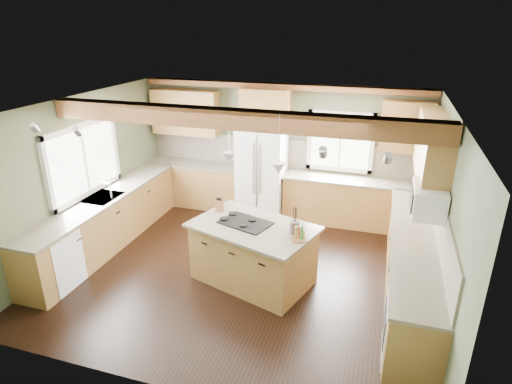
% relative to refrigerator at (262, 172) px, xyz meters
% --- Properties ---
extents(floor, '(5.60, 5.60, 0.00)m').
position_rel_refrigerator_xyz_m(floor, '(0.30, -2.12, -0.90)').
color(floor, black).
rests_on(floor, ground).
extents(ceiling, '(5.60, 5.60, 0.00)m').
position_rel_refrigerator_xyz_m(ceiling, '(0.30, -2.12, 1.70)').
color(ceiling, silver).
rests_on(ceiling, wall_back).
extents(wall_back, '(5.60, 0.00, 5.60)m').
position_rel_refrigerator_xyz_m(wall_back, '(0.30, 0.38, 0.40)').
color(wall_back, '#4B543B').
rests_on(wall_back, ground).
extents(wall_left, '(0.00, 5.00, 5.00)m').
position_rel_refrigerator_xyz_m(wall_left, '(-2.50, -2.12, 0.40)').
color(wall_left, '#4B543B').
rests_on(wall_left, ground).
extents(wall_right, '(0.00, 5.00, 5.00)m').
position_rel_refrigerator_xyz_m(wall_right, '(3.10, -2.12, 0.40)').
color(wall_right, '#4B543B').
rests_on(wall_right, ground).
extents(ceiling_beam, '(5.55, 0.26, 0.26)m').
position_rel_refrigerator_xyz_m(ceiling_beam, '(0.30, -2.35, 1.57)').
color(ceiling_beam, '#5A3019').
rests_on(ceiling_beam, ceiling).
extents(soffit_trim, '(5.55, 0.20, 0.10)m').
position_rel_refrigerator_xyz_m(soffit_trim, '(0.30, 0.28, 1.64)').
color(soffit_trim, '#5A3019').
rests_on(soffit_trim, ceiling).
extents(backsplash_back, '(5.58, 0.03, 0.58)m').
position_rel_refrigerator_xyz_m(backsplash_back, '(0.30, 0.36, 0.31)').
color(backsplash_back, brown).
rests_on(backsplash_back, wall_back).
extents(backsplash_right, '(0.03, 3.70, 0.58)m').
position_rel_refrigerator_xyz_m(backsplash_right, '(3.08, -2.07, 0.31)').
color(backsplash_right, brown).
rests_on(backsplash_right, wall_right).
extents(base_cab_back_left, '(2.02, 0.60, 0.88)m').
position_rel_refrigerator_xyz_m(base_cab_back_left, '(-1.49, 0.08, -0.46)').
color(base_cab_back_left, brown).
rests_on(base_cab_back_left, floor).
extents(counter_back_left, '(2.06, 0.64, 0.04)m').
position_rel_refrigerator_xyz_m(counter_back_left, '(-1.49, 0.08, 0.00)').
color(counter_back_left, '#4E4739').
rests_on(counter_back_left, base_cab_back_left).
extents(base_cab_back_right, '(2.62, 0.60, 0.88)m').
position_rel_refrigerator_xyz_m(base_cab_back_right, '(1.79, 0.08, -0.46)').
color(base_cab_back_right, brown).
rests_on(base_cab_back_right, floor).
extents(counter_back_right, '(2.66, 0.64, 0.04)m').
position_rel_refrigerator_xyz_m(counter_back_right, '(1.79, 0.08, 0.00)').
color(counter_back_right, '#4E4739').
rests_on(counter_back_right, base_cab_back_right).
extents(base_cab_left, '(0.60, 3.70, 0.88)m').
position_rel_refrigerator_xyz_m(base_cab_left, '(-2.20, -2.07, -0.46)').
color(base_cab_left, brown).
rests_on(base_cab_left, floor).
extents(counter_left, '(0.64, 3.74, 0.04)m').
position_rel_refrigerator_xyz_m(counter_left, '(-2.20, -2.07, 0.00)').
color(counter_left, '#4E4739').
rests_on(counter_left, base_cab_left).
extents(base_cab_right, '(0.60, 3.70, 0.88)m').
position_rel_refrigerator_xyz_m(base_cab_right, '(2.80, -2.07, -0.46)').
color(base_cab_right, brown).
rests_on(base_cab_right, floor).
extents(counter_right, '(0.64, 3.74, 0.04)m').
position_rel_refrigerator_xyz_m(counter_right, '(2.80, -2.07, 0.00)').
color(counter_right, '#4E4739').
rests_on(counter_right, base_cab_right).
extents(upper_cab_back_left, '(1.40, 0.35, 0.90)m').
position_rel_refrigerator_xyz_m(upper_cab_back_left, '(-1.69, 0.21, 1.05)').
color(upper_cab_back_left, brown).
rests_on(upper_cab_back_left, wall_back).
extents(upper_cab_over_fridge, '(0.96, 0.35, 0.70)m').
position_rel_refrigerator_xyz_m(upper_cab_over_fridge, '(-0.00, 0.21, 1.25)').
color(upper_cab_over_fridge, brown).
rests_on(upper_cab_over_fridge, wall_back).
extents(upper_cab_right, '(0.35, 2.20, 0.90)m').
position_rel_refrigerator_xyz_m(upper_cab_right, '(2.92, -1.22, 1.05)').
color(upper_cab_right, brown).
rests_on(upper_cab_right, wall_right).
extents(upper_cab_back_corner, '(0.90, 0.35, 0.90)m').
position_rel_refrigerator_xyz_m(upper_cab_back_corner, '(2.60, 0.21, 1.05)').
color(upper_cab_back_corner, brown).
rests_on(upper_cab_back_corner, wall_back).
extents(window_left, '(0.04, 1.60, 1.05)m').
position_rel_refrigerator_xyz_m(window_left, '(-2.48, -2.07, 0.65)').
color(window_left, white).
rests_on(window_left, wall_left).
extents(window_back, '(1.10, 0.04, 1.00)m').
position_rel_refrigerator_xyz_m(window_back, '(1.45, 0.36, 0.65)').
color(window_back, white).
rests_on(window_back, wall_back).
extents(sink, '(0.50, 0.65, 0.03)m').
position_rel_refrigerator_xyz_m(sink, '(-2.20, -2.07, 0.01)').
color(sink, '#262628').
rests_on(sink, counter_left).
extents(faucet, '(0.02, 0.02, 0.28)m').
position_rel_refrigerator_xyz_m(faucet, '(-2.02, -2.07, 0.15)').
color(faucet, '#B2B2B7').
rests_on(faucet, sink).
extents(dishwasher, '(0.60, 0.60, 0.84)m').
position_rel_refrigerator_xyz_m(dishwasher, '(-2.19, -3.37, -0.47)').
color(dishwasher, white).
rests_on(dishwasher, floor).
extents(oven, '(0.60, 0.72, 0.84)m').
position_rel_refrigerator_xyz_m(oven, '(2.79, -3.37, -0.47)').
color(oven, white).
rests_on(oven, floor).
extents(microwave, '(0.40, 0.70, 0.38)m').
position_rel_refrigerator_xyz_m(microwave, '(2.88, -2.17, 0.65)').
color(microwave, white).
rests_on(microwave, wall_right).
extents(pendant_left, '(0.18, 0.18, 0.16)m').
position_rel_refrigerator_xyz_m(pendant_left, '(0.17, -2.22, 0.98)').
color(pendant_left, '#B2B2B7').
rests_on(pendant_left, ceiling).
extents(pendant_right, '(0.18, 0.18, 0.16)m').
position_rel_refrigerator_xyz_m(pendant_right, '(0.95, -2.48, 0.98)').
color(pendant_right, '#B2B2B7').
rests_on(pendant_right, ceiling).
extents(refrigerator, '(0.90, 0.74, 1.80)m').
position_rel_refrigerator_xyz_m(refrigerator, '(0.00, 0.00, 0.00)').
color(refrigerator, white).
rests_on(refrigerator, floor).
extents(island, '(1.89, 1.47, 0.88)m').
position_rel_refrigerator_xyz_m(island, '(0.56, -2.35, -0.46)').
color(island, brown).
rests_on(island, floor).
extents(island_top, '(2.03, 1.61, 0.04)m').
position_rel_refrigerator_xyz_m(island_top, '(0.56, -2.35, 0.00)').
color(island_top, '#4E4739').
rests_on(island_top, island).
extents(cooktop, '(0.83, 0.68, 0.02)m').
position_rel_refrigerator_xyz_m(cooktop, '(0.43, -2.31, 0.03)').
color(cooktop, black).
rests_on(cooktop, island_top).
extents(knife_block, '(0.13, 0.11, 0.18)m').
position_rel_refrigerator_xyz_m(knife_block, '(-0.10, -2.02, 0.11)').
color(knife_block, brown).
rests_on(knife_block, island_top).
extents(utensil_crock, '(0.17, 0.17, 0.18)m').
position_rel_refrigerator_xyz_m(utensil_crock, '(1.18, -2.40, 0.11)').
color(utensil_crock, '#39342D').
rests_on(utensil_crock, island_top).
extents(bottle_tray, '(0.23, 0.23, 0.21)m').
position_rel_refrigerator_xyz_m(bottle_tray, '(1.29, -2.57, 0.12)').
color(bottle_tray, brown).
rests_on(bottle_tray, island_top).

